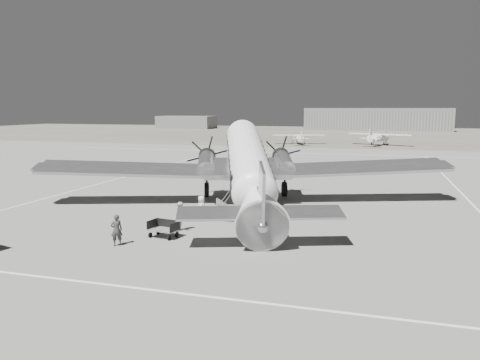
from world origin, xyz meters
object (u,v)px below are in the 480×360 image
(hangar_main, at_px, (376,119))
(light_plane_left, at_px, (299,139))
(ground_crew, at_px, (117,230))
(light_plane_right, at_px, (379,139))
(ramp_agent, at_px, (181,216))
(shed_secondary, at_px, (187,122))
(passenger, at_px, (202,208))
(dc3_airliner, at_px, (248,167))
(baggage_cart_near, at_px, (163,229))

(hangar_main, distance_m, light_plane_left, 64.19)
(light_plane_left, distance_m, ground_crew, 66.66)
(light_plane_right, bearing_deg, ramp_agent, -80.26)
(shed_secondary, distance_m, passenger, 128.87)
(hangar_main, height_order, light_plane_left, hangar_main)
(ramp_agent, bearing_deg, ground_crew, 167.24)
(light_plane_left, bearing_deg, ground_crew, -104.23)
(hangar_main, relative_size, ramp_agent, 26.25)
(dc3_airliner, bearing_deg, hangar_main, 67.28)
(passenger, bearing_deg, ramp_agent, 154.30)
(ground_crew, bearing_deg, shed_secondary, -110.88)
(light_plane_right, relative_size, passenger, 7.56)
(light_plane_left, xyz_separation_m, passenger, (4.12, -60.78, -0.25))
(shed_secondary, height_order, light_plane_left, shed_secondary)
(dc3_airliner, distance_m, ramp_agent, 7.24)
(shed_secondary, height_order, ramp_agent, shed_secondary)
(ramp_agent, bearing_deg, light_plane_right, 6.76)
(light_plane_right, bearing_deg, ground_crew, -81.36)
(light_plane_right, distance_m, passenger, 62.72)
(shed_secondary, distance_m, ramp_agent, 130.98)
(ramp_agent, xyz_separation_m, passenger, (0.27, 2.40, -0.04))
(dc3_airliner, distance_m, ground_crew, 11.03)
(light_plane_right, bearing_deg, hangar_main, 109.72)
(shed_secondary, distance_m, dc3_airliner, 125.65)
(shed_secondary, xyz_separation_m, light_plane_right, (60.81, -56.61, -0.81))
(baggage_cart_near, bearing_deg, light_plane_right, 90.55)
(shed_secondary, relative_size, ground_crew, 11.54)
(dc3_airliner, relative_size, ground_crew, 18.84)
(shed_secondary, bearing_deg, passenger, -66.86)
(ramp_agent, height_order, passenger, ramp_agent)
(passenger, bearing_deg, dc3_airliner, -40.93)
(hangar_main, distance_m, baggage_cart_near, 127.81)
(dc3_airliner, relative_size, baggage_cart_near, 19.00)
(ground_crew, bearing_deg, hangar_main, -137.27)
(hangar_main, height_order, ground_crew, hangar_main)
(hangar_main, height_order, baggage_cart_near, hangar_main)
(light_plane_left, relative_size, passenger, 6.37)
(ground_crew, bearing_deg, light_plane_left, -130.49)
(dc3_airliner, bearing_deg, light_plane_right, 62.59)
(hangar_main, xyz_separation_m, ground_crew, (-11.54, -129.35, -2.52))
(dc3_airliner, xyz_separation_m, passenger, (-1.71, -4.27, -2.04))
(light_plane_left, relative_size, ground_crew, 6.21)
(ramp_agent, bearing_deg, dc3_airliner, -0.53)
(light_plane_right, distance_m, baggage_cart_near, 66.66)
(shed_secondary, bearing_deg, baggage_cart_near, -67.77)
(baggage_cart_near, bearing_deg, hangar_main, 95.39)
(hangar_main, bearing_deg, light_plane_left, -102.14)
(dc3_airliner, distance_m, light_plane_left, 56.84)
(hangar_main, bearing_deg, ramp_agent, -94.38)
(light_plane_right, bearing_deg, baggage_cart_near, -80.35)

